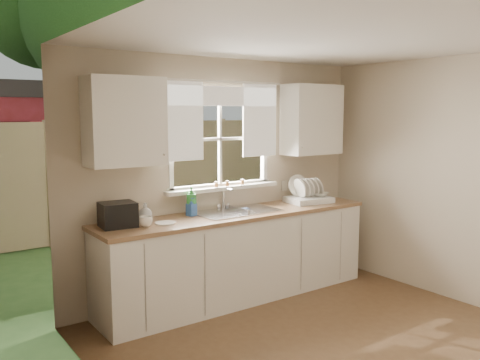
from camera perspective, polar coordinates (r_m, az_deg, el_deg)
ground at (r=4.34m, az=13.51°, el=-19.02°), size 4.00×4.00×0.00m
room_walls at (r=3.91m, az=14.79°, el=-2.86°), size 3.62×4.02×2.50m
ceiling at (r=3.93m, az=14.67°, el=15.68°), size 3.60×4.00×0.02m
window at (r=5.42m, az=-2.16°, el=2.87°), size 1.38×0.16×1.06m
curtains at (r=5.36m, az=-1.88°, el=7.61°), size 1.50×0.03×0.81m
base_cabinets at (r=5.35m, az=-0.19°, el=-8.65°), size 3.00×0.62×0.87m
countertop at (r=5.24m, az=-0.19°, el=-3.87°), size 3.04×0.65×0.04m
upper_cabinet_left at (r=4.70m, az=-12.82°, el=6.42°), size 0.70×0.33×0.80m
upper_cabinet_right at (r=5.98m, az=8.07°, el=6.73°), size 0.70×0.33×0.80m
wall_outlet at (r=5.98m, az=5.00°, el=-0.63°), size 0.08×0.01×0.12m
sill_jars at (r=5.44m, az=-1.26°, el=-0.36°), size 0.38×0.04×0.06m
backyard at (r=11.59m, az=-18.00°, el=14.77°), size 20.00×10.00×6.13m
sink at (r=5.28m, az=-0.39°, el=-4.37°), size 0.88×0.52×0.40m
dish_rack at (r=5.86m, az=7.65°, el=-1.80°), size 0.53×0.43×0.31m
bowl at (r=5.92m, az=8.95°, el=-1.59°), size 0.23×0.23×0.05m
soap_bottle_a at (r=5.10m, az=-5.47°, el=-2.31°), size 0.15×0.15×0.30m
soap_bottle_b at (r=5.07m, az=-5.48°, el=-3.01°), size 0.10×0.10×0.18m
soap_bottle_c at (r=4.93m, az=-10.61°, el=-3.50°), size 0.17×0.17×0.17m
saucer at (r=4.76m, az=-8.37°, el=-4.80°), size 0.20×0.20×0.01m
cup at (r=4.65m, az=-10.53°, el=-4.61°), size 0.15×0.15×0.09m
black_appliance at (r=4.69m, az=-13.57°, el=-3.80°), size 0.33×0.29×0.22m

